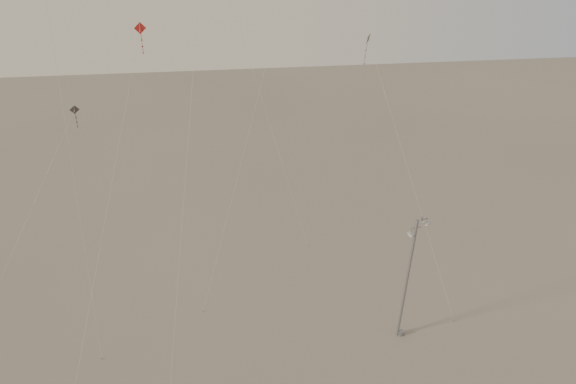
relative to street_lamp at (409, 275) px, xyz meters
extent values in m
cylinder|color=gray|center=(-0.11, -0.02, -4.65)|extent=(0.44, 0.44, 0.30)
cylinder|color=gray|center=(-0.11, -0.02, -0.37)|extent=(0.70, 0.18, 8.86)
cylinder|color=gray|center=(0.42, -0.02, 4.11)|extent=(0.14, 0.14, 0.18)
cylinder|color=gray|center=(0.64, 0.10, 3.96)|extent=(0.47, 0.30, 0.07)
cylinder|color=gray|center=(0.86, 0.22, 3.81)|extent=(0.06, 0.06, 0.30)
ellipsoid|color=#A8A9A4|center=(0.86, 0.22, 3.66)|extent=(0.52, 0.52, 0.18)
cylinder|color=gray|center=(0.12, -0.04, 3.51)|extent=(0.60, 0.10, 0.07)
cylinder|color=gray|center=(-0.18, -0.05, 3.31)|extent=(0.06, 0.06, 0.40)
ellipsoid|color=#A8A9A4|center=(-0.18, -0.05, 3.11)|extent=(0.52, 0.52, 0.18)
cylinder|color=beige|center=(-19.95, 3.18, 13.62)|extent=(0.33, 5.26, 36.75)
cylinder|color=gray|center=(-19.79, 0.55, -4.75)|extent=(0.06, 0.06, 0.10)
cylinder|color=beige|center=(-13.34, 2.27, 8.70)|extent=(4.12, 12.25, 26.91)
cylinder|color=beige|center=(-7.49, 11.62, 11.73)|extent=(11.66, 14.41, 32.97)
cylinder|color=gray|center=(-13.31, 4.43, -4.75)|extent=(0.06, 0.06, 0.10)
cube|color=maroon|center=(-15.24, 2.08, 15.44)|extent=(0.65, 0.28, 0.66)
cylinder|color=maroon|center=(-15.24, 2.23, 14.60)|extent=(0.03, 0.17, 1.07)
cylinder|color=beige|center=(-18.00, -2.40, 5.34)|extent=(5.54, 8.96, 20.20)
cube|color=#2B2723|center=(-0.43, 10.84, 12.85)|extent=(0.31, 0.79, 0.75)
cylinder|color=#2B2723|center=(-0.58, 10.81, 11.74)|extent=(0.24, 0.07, 1.52)
cylinder|color=beige|center=(1.80, 5.81, 4.05)|extent=(4.48, 10.07, 17.61)
cylinder|color=gray|center=(4.03, 0.78, -4.75)|extent=(0.06, 0.06, 0.10)
cylinder|color=beige|center=(-9.11, 14.03, 12.49)|extent=(9.71, 3.96, 34.49)
cylinder|color=gray|center=(-4.27, 12.06, -4.75)|extent=(0.06, 0.06, 0.10)
cube|color=#2B2723|center=(-19.47, 3.41, 10.85)|extent=(0.58, 0.20, 0.56)
cylinder|color=#2B2723|center=(-19.50, 3.56, 10.16)|extent=(0.05, 0.15, 0.87)
cylinder|color=beige|center=(-23.73, -0.71, 3.05)|extent=(8.53, 8.26, 15.61)
camera|label=1|loc=(-12.10, -28.40, 20.54)|focal=35.00mm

